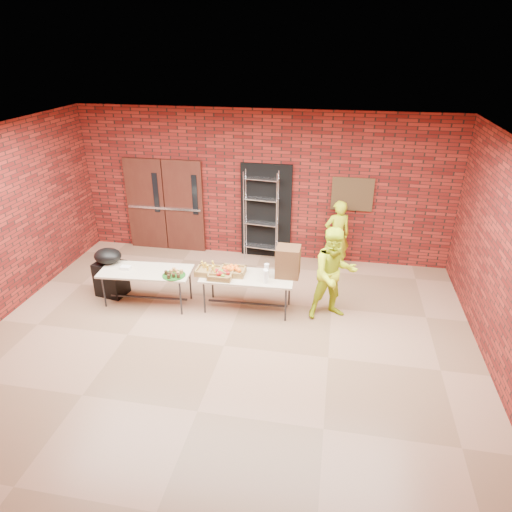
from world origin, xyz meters
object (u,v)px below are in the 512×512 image
(table_left, at_px, (146,273))
(coffee_dispenser, at_px, (288,262))
(wire_rack, at_px, (261,216))
(volunteer_man, at_px, (334,274))
(covered_grill, at_px, (110,272))
(table_right, at_px, (247,279))
(volunteer_woman, at_px, (337,235))

(table_left, relative_size, coffee_dispenser, 3.10)
(wire_rack, bearing_deg, table_left, -120.33)
(wire_rack, height_order, volunteer_man, wire_rack)
(table_left, height_order, volunteer_man, volunteer_man)
(coffee_dispenser, bearing_deg, wire_rack, 112.45)
(coffee_dispenser, bearing_deg, table_left, -173.65)
(table_left, distance_m, covered_grill, 0.84)
(wire_rack, height_order, table_left, wire_rack)
(table_right, bearing_deg, coffee_dispenser, 10.67)
(coffee_dispenser, height_order, covered_grill, coffee_dispenser)
(wire_rack, distance_m, volunteer_woman, 1.67)
(table_left, height_order, table_right, table_left)
(coffee_dispenser, height_order, volunteer_woman, volunteer_woman)
(coffee_dispenser, xyz_separation_m, volunteer_woman, (0.82, 1.78, -0.18))
(wire_rack, xyz_separation_m, volunteer_man, (1.63, -2.12, -0.16))
(wire_rack, relative_size, table_left, 1.18)
(table_right, xyz_separation_m, covered_grill, (-2.65, 0.06, -0.14))
(coffee_dispenser, height_order, volunteer_man, volunteer_man)
(covered_grill, bearing_deg, coffee_dispenser, 11.78)
(wire_rack, xyz_separation_m, covered_grill, (-2.52, -2.10, -0.52))
(table_left, xyz_separation_m, volunteer_man, (3.34, 0.16, 0.22))
(wire_rack, bearing_deg, covered_grill, -133.75)
(volunteer_man, bearing_deg, covered_grill, 158.41)
(wire_rack, distance_m, coffee_dispenser, 2.16)
(covered_grill, distance_m, volunteer_man, 4.17)
(covered_grill, distance_m, volunteer_woman, 4.57)
(table_right, xyz_separation_m, volunteer_woman, (1.51, 1.93, 0.14))
(wire_rack, bearing_deg, table_right, -79.97)
(volunteer_woman, bearing_deg, table_right, 30.62)
(covered_grill, xyz_separation_m, volunteer_man, (4.15, -0.02, 0.36))
(wire_rack, xyz_separation_m, table_right, (0.13, -2.15, -0.38))
(covered_grill, bearing_deg, volunteer_woman, 34.39)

